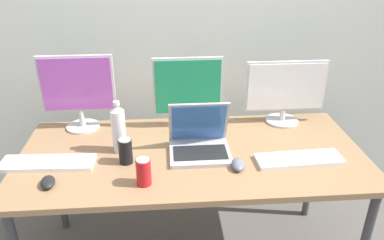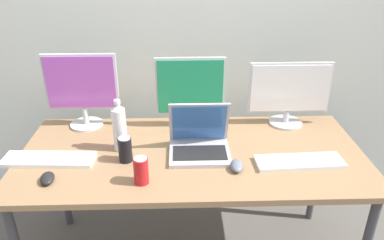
{
  "view_description": "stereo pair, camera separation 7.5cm",
  "coord_description": "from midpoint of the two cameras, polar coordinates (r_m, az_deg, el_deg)",
  "views": [
    {
      "loc": [
        -0.13,
        -1.63,
        1.72
      ],
      "look_at": [
        0.0,
        0.0,
        0.92
      ],
      "focal_mm": 35.0,
      "sensor_mm": 36.0,
      "label": 1
    },
    {
      "loc": [
        -0.05,
        -1.63,
        1.72
      ],
      "look_at": [
        0.0,
        0.0,
        0.92
      ],
      "focal_mm": 35.0,
      "sensor_mm": 36.0,
      "label": 2
    }
  ],
  "objects": [
    {
      "name": "wall_back",
      "position": [
        2.26,
        0.5,
        15.41
      ],
      "size": [
        7.0,
        0.08,
        2.6
      ],
      "primitive_type": "cube",
      "color": "silver",
      "rests_on": "ground"
    },
    {
      "name": "soda_can_near_keyboard",
      "position": [
        1.82,
        -8.99,
        -4.47
      ],
      "size": [
        0.07,
        0.07,
        0.13
      ],
      "color": "black",
      "rests_on": "work_desk"
    },
    {
      "name": "work_desk",
      "position": [
        1.93,
        1.12,
        -6.36
      ],
      "size": [
        1.73,
        0.8,
        0.74
      ],
      "color": "#424247",
      "rests_on": "ground"
    },
    {
      "name": "mouse_by_keyboard",
      "position": [
        1.79,
        -20.04,
        -8.34
      ],
      "size": [
        0.08,
        0.11,
        0.03
      ],
      "primitive_type": "ellipsoid",
      "rotation": [
        0.0,
        0.0,
        0.24
      ],
      "color": "black",
      "rests_on": "work_desk"
    },
    {
      "name": "soda_can_by_laptop",
      "position": [
        1.66,
        -6.47,
        -7.68
      ],
      "size": [
        0.07,
        0.07,
        0.13
      ],
      "color": "red",
      "rests_on": "work_desk"
    },
    {
      "name": "laptop_silver",
      "position": [
        1.88,
        2.28,
        -3.24
      ],
      "size": [
        0.3,
        0.26,
        0.26
      ],
      "color": "#B7B7BC",
      "rests_on": "work_desk"
    },
    {
      "name": "keyboard_main",
      "position": [
        1.89,
        17.16,
        -6.13
      ],
      "size": [
        0.43,
        0.15,
        0.02
      ],
      "primitive_type": "cube",
      "rotation": [
        0.0,
        0.0,
        0.05
      ],
      "color": "white",
      "rests_on": "work_desk"
    },
    {
      "name": "monitor_center",
      "position": [
        2.07,
        0.9,
        4.33
      ],
      "size": [
        0.38,
        0.19,
        0.41
      ],
      "color": "silver",
      "rests_on": "work_desk"
    },
    {
      "name": "monitor_right",
      "position": [
        2.18,
        15.55,
        4.06
      ],
      "size": [
        0.46,
        0.19,
        0.37
      ],
      "color": "silver",
      "rests_on": "work_desk"
    },
    {
      "name": "mouse_by_laptop",
      "position": [
        1.78,
        8.05,
        -6.92
      ],
      "size": [
        0.07,
        0.11,
        0.04
      ],
      "primitive_type": "ellipsoid",
      "rotation": [
        0.0,
        0.0,
        -0.09
      ],
      "color": "slate",
      "rests_on": "work_desk"
    },
    {
      "name": "monitor_left",
      "position": [
        2.15,
        -15.5,
        4.73
      ],
      "size": [
        0.4,
        0.19,
        0.42
      ],
      "color": "silver",
      "rests_on": "work_desk"
    },
    {
      "name": "keyboard_aux",
      "position": [
        1.94,
        -19.94,
        -5.68
      ],
      "size": [
        0.45,
        0.15,
        0.02
      ],
      "primitive_type": "cube",
      "rotation": [
        0.0,
        0.0,
        -0.04
      ],
      "color": "white",
      "rests_on": "work_desk"
    },
    {
      "name": "water_bottle",
      "position": [
        1.9,
        -9.88,
        -1.08
      ],
      "size": [
        0.07,
        0.07,
        0.27
      ],
      "color": "silver",
      "rests_on": "work_desk"
    }
  ]
}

